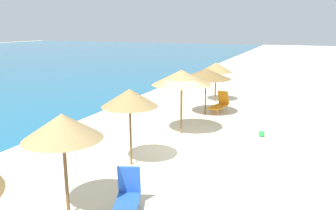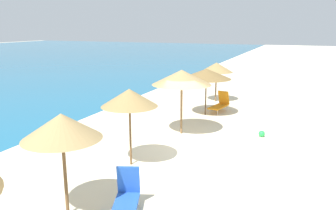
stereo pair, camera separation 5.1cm
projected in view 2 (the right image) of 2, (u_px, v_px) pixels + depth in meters
The scene contains 9 objects.
ground_plane at pixel (186, 147), 13.73m from camera, with size 160.00×160.00×0.00m, color beige.
beach_umbrella_1 at pixel (62, 127), 8.31m from camera, with size 1.97×1.97×2.68m.
beach_umbrella_2 at pixel (129, 98), 11.47m from camera, with size 1.93×1.93×2.70m.
beach_umbrella_3 at pixel (182, 77), 14.90m from camera, with size 2.63×2.63×2.89m.
beach_umbrella_4 at pixel (206, 74), 18.22m from camera, with size 2.68×2.68×2.53m.
beach_umbrella_5 at pixel (216, 67), 21.60m from camera, with size 2.09×2.09×2.50m.
lounge_chair_0 at pixel (126, 200), 8.69m from camera, with size 1.76×1.14×1.14m.
lounge_chair_1 at pixel (220, 104), 19.39m from camera, with size 1.68×0.94×1.12m.
beach_ball at pixel (262, 134), 14.96m from camera, with size 0.28×0.28×0.28m, color green.
Camera 2 is at (-12.31, -4.25, 4.74)m, focal length 36.52 mm.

